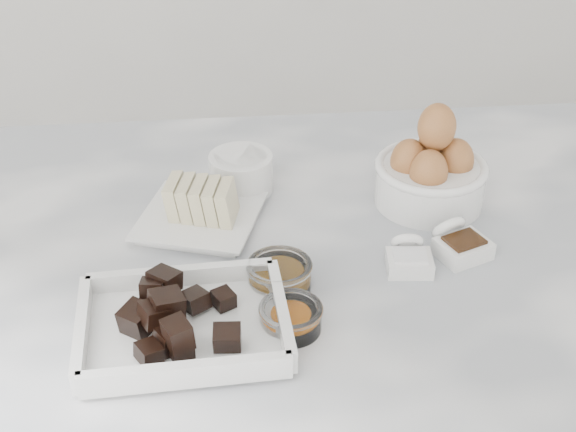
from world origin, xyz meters
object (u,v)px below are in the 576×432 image
object	(u,v)px
butter_plate	(197,209)
honey_bowl	(279,274)
chocolate_dish	(183,320)
egg_bowl	(431,172)
vanilla_spoon	(459,243)
sugar_ramekin	(241,171)
zest_bowl	(291,317)
salt_spoon	(409,257)

from	to	relation	value
butter_plate	honey_bowl	distance (m)	0.17
chocolate_dish	egg_bowl	distance (m)	0.41
egg_bowl	vanilla_spoon	size ratio (longest dim) A/B	1.72
egg_bowl	vanilla_spoon	xyz separation A→B (m)	(0.01, -0.12, -0.03)
sugar_ramekin	zest_bowl	bearing A→B (deg)	-82.44
egg_bowl	salt_spoon	distance (m)	0.16
honey_bowl	butter_plate	bearing A→B (deg)	123.50
zest_bowl	butter_plate	bearing A→B (deg)	114.78
salt_spoon	sugar_ramekin	bearing A→B (deg)	133.70
chocolate_dish	butter_plate	size ratio (longest dim) A/B	1.25
vanilla_spoon	zest_bowl	bearing A→B (deg)	-151.20
vanilla_spoon	butter_plate	bearing A→B (deg)	163.20
honey_bowl	vanilla_spoon	xyz separation A→B (m)	(0.23, 0.05, -0.00)
sugar_ramekin	vanilla_spoon	bearing A→B (deg)	-34.53
chocolate_dish	butter_plate	distance (m)	0.22
zest_bowl	salt_spoon	xyz separation A→B (m)	(0.15, 0.10, -0.00)
sugar_ramekin	zest_bowl	xyz separation A→B (m)	(0.04, -0.30, -0.01)
butter_plate	honey_bowl	world-z (taller)	butter_plate
honey_bowl	salt_spoon	xyz separation A→B (m)	(0.16, 0.02, -0.00)
egg_bowl	salt_spoon	bearing A→B (deg)	-112.47
butter_plate	salt_spoon	world-z (taller)	butter_plate
zest_bowl	vanilla_spoon	world-z (taller)	vanilla_spoon
egg_bowl	vanilla_spoon	world-z (taller)	egg_bowl
vanilla_spoon	salt_spoon	size ratio (longest dim) A/B	1.26
vanilla_spoon	honey_bowl	bearing A→B (deg)	-168.50
vanilla_spoon	salt_spoon	world-z (taller)	vanilla_spoon
butter_plate	egg_bowl	xyz separation A→B (m)	(0.32, 0.02, 0.02)
sugar_ramekin	vanilla_spoon	xyz separation A→B (m)	(0.26, -0.18, -0.01)
zest_bowl	vanilla_spoon	bearing A→B (deg)	28.80
egg_bowl	honey_bowl	size ratio (longest dim) A/B	1.95
honey_bowl	egg_bowl	bearing A→B (deg)	37.61
butter_plate	salt_spoon	size ratio (longest dim) A/B	2.65
sugar_ramekin	honey_bowl	world-z (taller)	sugar_ramekin
vanilla_spoon	salt_spoon	distance (m)	0.07
butter_plate	vanilla_spoon	bearing A→B (deg)	-16.80
chocolate_dish	sugar_ramekin	distance (m)	0.32
chocolate_dish	zest_bowl	distance (m)	0.12
chocolate_dish	zest_bowl	bearing A→B (deg)	1.22
chocolate_dish	vanilla_spoon	xyz separation A→B (m)	(0.34, 0.12, -0.01)
chocolate_dish	sugar_ramekin	bearing A→B (deg)	75.95
sugar_ramekin	salt_spoon	bearing A→B (deg)	-46.30
zest_bowl	salt_spoon	world-z (taller)	salt_spoon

